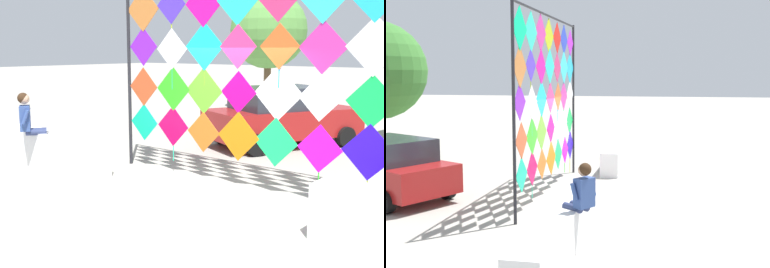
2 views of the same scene
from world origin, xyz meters
TOP-DOWN VIEW (x-y plane):
  - ground at (0.00, 0.00)m, footprint 120.00×120.00m
  - plaza_ledge_left at (-4.39, -0.44)m, footprint 4.34×0.55m
  - kite_display_rack at (0.06, 0.82)m, footprint 5.70×0.16m
  - seated_vendor at (-4.02, -0.74)m, footprint 0.70×0.77m
  - parked_car at (-1.22, 4.77)m, footprint 3.25×4.28m
  - tree_palm_like at (-5.51, 11.46)m, footprint 3.10×3.20m

SIDE VIEW (x-z plane):
  - ground at x=0.00m, z-range 0.00..0.00m
  - plaza_ledge_left at x=-4.39m, z-range 0.00..0.75m
  - parked_car at x=-1.22m, z-range 0.01..1.54m
  - seated_vendor at x=-4.02m, z-range 0.15..1.75m
  - kite_display_rack at x=0.06m, z-range 0.36..4.99m
  - tree_palm_like at x=-5.51m, z-range 0.70..5.49m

